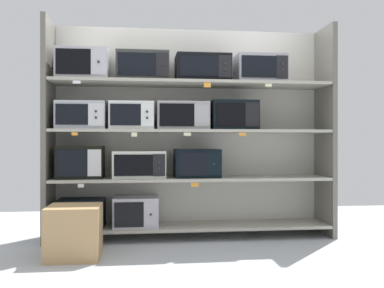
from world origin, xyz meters
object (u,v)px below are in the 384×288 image
at_px(microwave_11, 203,69).
at_px(microwave_1, 136,211).
at_px(microwave_7, 183,116).
at_px(microwave_10, 143,67).
at_px(microwave_3, 139,164).
at_px(microwave_0, 81,213).
at_px(microwave_12, 260,69).
at_px(microwave_8, 234,115).
at_px(shipping_carton, 74,232).
at_px(microwave_2, 81,162).
at_px(microwave_5, 82,116).
at_px(microwave_6, 132,116).
at_px(microwave_9, 83,65).
at_px(microwave_4, 197,163).

bearing_deg(microwave_11, microwave_1, -179.98).
distance_m(microwave_7, microwave_10, 0.65).
xyz_separation_m(microwave_3, microwave_10, (0.03, 0.00, 1.01)).
xyz_separation_m(microwave_0, microwave_12, (1.87, 0.00, 1.50)).
height_order(microwave_8, shipping_carton, microwave_8).
bearing_deg(microwave_2, shipping_carton, -86.88).
xyz_separation_m(microwave_5, microwave_8, (1.58, -0.00, 0.01)).
bearing_deg(microwave_11, microwave_10, -179.99).
bearing_deg(microwave_6, microwave_8, 0.00).
relative_size(microwave_0, microwave_1, 1.03).
distance_m(microwave_0, microwave_11, 1.95).
distance_m(microwave_5, microwave_9, 0.51).
bearing_deg(microwave_11, microwave_6, -179.99).
distance_m(microwave_3, microwave_6, 0.51).
bearing_deg(microwave_10, microwave_7, -0.01).
bearing_deg(microwave_11, microwave_12, -0.01).
bearing_deg(microwave_8, microwave_3, -179.99).
distance_m(microwave_7, microwave_8, 0.55).
bearing_deg(microwave_0, microwave_7, 0.00).
xyz_separation_m(microwave_5, microwave_10, (0.61, -0.00, 0.51)).
distance_m(microwave_1, microwave_10, 1.50).
bearing_deg(microwave_3, shipping_carton, -129.80).
height_order(microwave_1, microwave_12, microwave_12).
bearing_deg(microwave_8, microwave_11, 180.00).
relative_size(microwave_0, shipping_carton, 1.04).
height_order(microwave_2, shipping_carton, microwave_2).
bearing_deg(microwave_3, microwave_10, 0.15).
distance_m(microwave_0, microwave_9, 1.51).
height_order(microwave_2, microwave_8, microwave_8).
height_order(microwave_1, microwave_9, microwave_9).
height_order(microwave_2, microwave_7, microwave_7).
bearing_deg(microwave_12, microwave_0, -180.00).
xyz_separation_m(microwave_3, microwave_8, (1.00, 0.00, 0.52)).
bearing_deg(microwave_11, microwave_3, -179.99).
xyz_separation_m(microwave_0, microwave_1, (0.55, -0.00, 0.01)).
bearing_deg(microwave_7, microwave_2, -180.00).
bearing_deg(microwave_6, shipping_carton, -125.66).
bearing_deg(microwave_3, microwave_1, -179.89).
relative_size(microwave_10, microwave_11, 0.95).
bearing_deg(microwave_6, microwave_0, -179.99).
relative_size(microwave_5, microwave_11, 0.86).
xyz_separation_m(microwave_4, microwave_8, (0.40, 0.00, 0.51)).
distance_m(microwave_3, microwave_12, 1.63).
height_order(microwave_0, microwave_9, microwave_9).
xyz_separation_m(microwave_8, shipping_carton, (-1.55, -0.67, -1.06)).
relative_size(microwave_2, microwave_11, 0.81).
bearing_deg(microwave_4, microwave_1, 180.00).
distance_m(microwave_4, microwave_9, 1.54).
bearing_deg(microwave_8, microwave_9, -179.99).
relative_size(microwave_2, microwave_3, 0.85).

